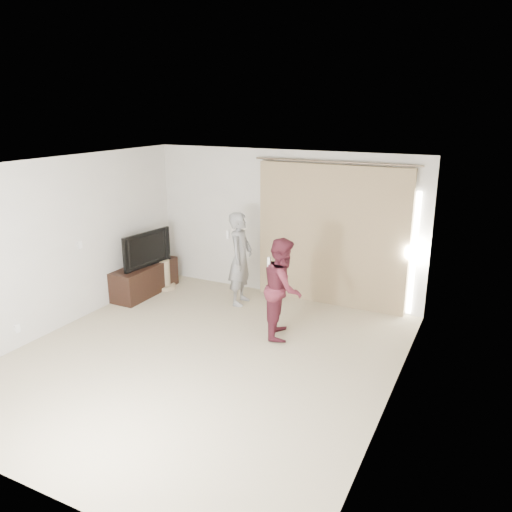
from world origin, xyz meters
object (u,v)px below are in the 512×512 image
at_px(tv, 143,248).
at_px(person_man, 240,259).
at_px(tv_console, 145,279).
at_px(person_woman, 283,288).

xyz_separation_m(tv, person_man, (1.80, 0.36, -0.05)).
bearing_deg(tv_console, person_man, 11.18).
xyz_separation_m(tv_console, tv, (0.00, 0.00, 0.59)).
distance_m(tv, person_man, 1.83).
height_order(tv_console, tv, tv).
height_order(tv, person_woman, person_woman).
relative_size(tv, person_woman, 0.73).
xyz_separation_m(tv, person_woman, (2.95, -0.49, -0.11)).
bearing_deg(person_woman, person_man, 143.92).
height_order(tv_console, person_woman, person_woman).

